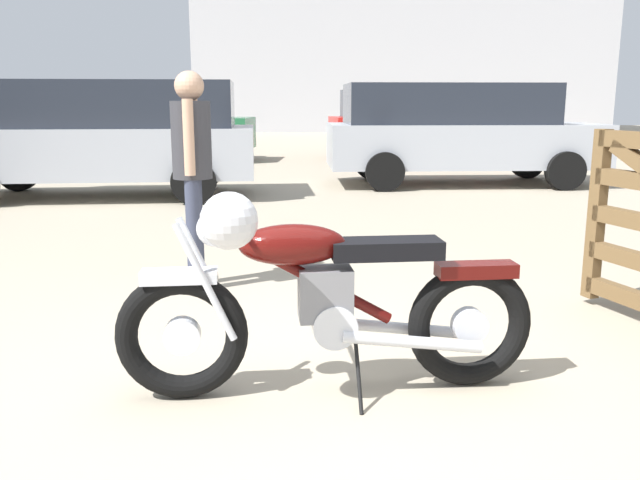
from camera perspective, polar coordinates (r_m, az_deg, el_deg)
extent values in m
plane|color=tan|center=(3.38, 1.57, -13.14)|extent=(80.00, 80.00, 0.00)
torus|color=black|center=(3.29, -11.89, -8.14)|extent=(0.65, 0.22, 0.64)
cylinder|color=silver|center=(3.29, -11.89, -8.14)|extent=(0.19, 0.11, 0.18)
torus|color=black|center=(3.45, 12.86, -7.22)|extent=(0.65, 0.22, 0.64)
cylinder|color=silver|center=(3.45, 12.86, -7.22)|extent=(0.19, 0.11, 0.18)
cube|color=silver|center=(3.20, -12.12, -3.08)|extent=(0.38, 0.19, 0.06)
cube|color=#4C0C0A|center=(3.37, 13.41, -2.54)|extent=(0.42, 0.20, 0.07)
cylinder|color=silver|center=(3.12, -9.93, -3.69)|extent=(0.29, 0.08, 0.58)
cylinder|color=silver|center=(3.26, -9.77, -2.99)|extent=(0.29, 0.08, 0.58)
sphere|color=silver|center=(3.13, -9.17, 0.98)|extent=(0.17, 0.17, 0.17)
cylinder|color=silver|center=(3.12, -7.74, 2.28)|extent=(0.13, 0.62, 0.03)
sphere|color=silver|center=(2.82, -7.90, 1.66)|extent=(0.25, 0.25, 0.25)
cylinder|color=#4C0C0A|center=(3.21, -0.32, -3.54)|extent=(0.75, 0.19, 0.47)
ellipsoid|color=#4C0C0A|center=(3.15, -2.42, -0.42)|extent=(0.55, 0.31, 0.20)
cube|color=black|center=(3.22, 5.77, -0.75)|extent=(0.57, 0.29, 0.09)
cube|color=slate|center=(3.23, 0.46, -4.69)|extent=(0.29, 0.22, 0.26)
cylinder|color=silver|center=(3.28, 1.15, -7.18)|extent=(0.25, 0.23, 0.22)
cylinder|color=silver|center=(3.28, 8.05, -8.77)|extent=(0.70, 0.18, 0.14)
cylinder|color=silver|center=(3.46, 7.24, -7.62)|extent=(0.70, 0.18, 0.14)
cylinder|color=black|center=(3.21, 3.34, -11.47)|extent=(0.06, 0.24, 0.33)
cube|color=brown|center=(5.03, 22.89, 2.01)|extent=(0.11, 0.12, 1.20)
cylinder|color=#383D51|center=(5.28, -10.71, 0.75)|extent=(0.12, 0.12, 0.86)
cylinder|color=#383D51|center=(5.10, -10.88, 0.36)|extent=(0.12, 0.12, 0.86)
cylinder|color=#333338|center=(5.10, -11.11, 8.52)|extent=(0.30, 0.30, 0.58)
cylinder|color=tan|center=(5.29, -10.93, 8.95)|extent=(0.08, 0.08, 0.55)
cylinder|color=tan|center=(4.91, -11.33, 8.72)|extent=(0.08, 0.08, 0.55)
sphere|color=tan|center=(5.09, -11.30, 13.01)|extent=(0.22, 0.22, 0.22)
cylinder|color=black|center=(13.23, 17.55, 6.53)|extent=(0.66, 0.28, 0.64)
cylinder|color=black|center=(11.60, 20.53, 5.65)|extent=(0.66, 0.28, 0.64)
cylinder|color=black|center=(12.52, 4.47, 6.77)|extent=(0.66, 0.28, 0.64)
cylinder|color=black|center=(10.78, 5.64, 5.93)|extent=(0.66, 0.28, 0.64)
cube|color=#ADB2BC|center=(11.91, 12.28, 8.06)|extent=(4.87, 2.28, 0.74)
cube|color=#232833|center=(11.82, 11.00, 11.54)|extent=(3.66, 1.99, 0.68)
cylinder|color=black|center=(11.88, -24.74, 5.45)|extent=(0.67, 0.31, 0.64)
cylinder|color=black|center=(9.52, -10.90, 4.98)|extent=(0.67, 0.31, 0.64)
cylinder|color=black|center=(11.26, -10.10, 6.06)|extent=(0.67, 0.31, 0.64)
cube|color=#ADB2BC|center=(10.59, -18.72, 7.27)|extent=(4.92, 2.50, 0.74)
cube|color=#232833|center=(10.50, -17.36, 11.20)|extent=(3.71, 2.15, 0.68)
cylinder|color=black|center=(17.35, -8.03, 8.05)|extent=(0.60, 0.20, 0.60)
cylinder|color=black|center=(15.74, -9.19, 7.63)|extent=(0.60, 0.20, 0.60)
cylinder|color=black|center=(17.97, -15.63, 7.86)|extent=(0.60, 0.20, 0.60)
cylinder|color=black|center=(16.42, -17.47, 7.41)|extent=(0.60, 0.20, 0.60)
cube|color=#23663D|center=(16.81, -12.68, 9.05)|extent=(3.91, 1.68, 0.76)
cube|color=#232833|center=(16.86, -13.63, 11.54)|extent=(2.41, 1.54, 0.72)
cylinder|color=black|center=(18.68, 12.63, 8.21)|extent=(0.67, 0.33, 0.64)
cylinder|color=black|center=(17.03, 14.61, 7.78)|extent=(0.67, 0.33, 0.64)
cylinder|color=black|center=(17.90, 3.45, 8.32)|extent=(0.67, 0.33, 0.64)
cylinder|color=black|center=(16.18, 4.58, 7.92)|extent=(0.67, 0.33, 0.64)
cube|color=red|center=(17.36, 8.93, 9.31)|extent=(4.95, 2.60, 0.74)
cube|color=#232833|center=(17.27, 8.03, 11.68)|extent=(3.74, 2.22, 0.68)
cube|color=#B2B2B7|center=(35.79, 6.64, 15.55)|extent=(19.79, 8.24, 7.51)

